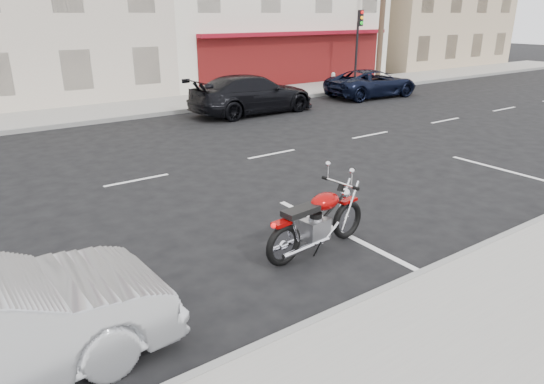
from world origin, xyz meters
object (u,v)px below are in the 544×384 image
(motorcycle, at_px, (349,211))
(fire_hydrant, at_px, (333,79))
(traffic_light, at_px, (358,38))
(suv_far, at_px, (372,83))
(car_far, at_px, (252,94))

(motorcycle, bearing_deg, fire_hydrant, 43.07)
(traffic_light, relative_size, motorcycle, 1.71)
(suv_far, bearing_deg, motorcycle, 135.41)
(traffic_light, distance_m, fire_hydrant, 2.53)
(motorcycle, height_order, suv_far, suv_far)
(traffic_light, xyz_separation_m, fire_hydrant, (-1.50, 0.17, -2.03))
(fire_hydrant, height_order, suv_far, suv_far)
(fire_hydrant, relative_size, car_far, 0.14)
(fire_hydrant, height_order, car_far, car_far)
(fire_hydrant, bearing_deg, motorcycle, -131.24)
(traffic_light, height_order, car_far, traffic_light)
(motorcycle, bearing_deg, traffic_light, 39.37)
(traffic_light, xyz_separation_m, car_far, (-8.63, -2.94, -1.79))
(suv_far, distance_m, car_far, 6.89)
(motorcycle, bearing_deg, suv_far, 36.60)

